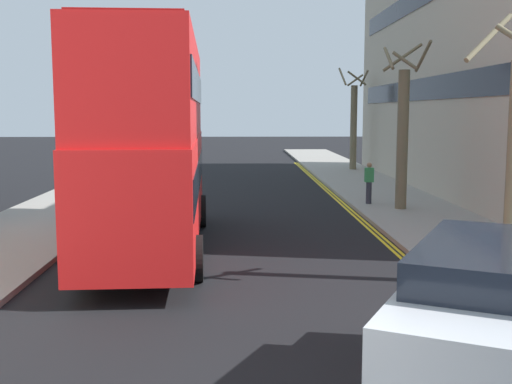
{
  "coord_description": "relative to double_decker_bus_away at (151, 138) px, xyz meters",
  "views": [
    {
      "loc": [
        0.06,
        -4.15,
        3.74
      ],
      "look_at": [
        0.5,
        11.0,
        1.8
      ],
      "focal_mm": 44.34,
      "sensor_mm": 36.0,
      "label": 1
    }
  ],
  "objects": [
    {
      "name": "double_decker_bus_away",
      "position": [
        0.0,
        0.0,
        0.0
      ],
      "size": [
        3.11,
        10.89,
        5.64
      ],
      "color": "red",
      "rests_on": "ground"
    },
    {
      "name": "sidewalk_left",
      "position": [
        -4.25,
        3.21,
        -2.96
      ],
      "size": [
        4.0,
        80.0,
        0.14
      ],
      "primitive_type": "cube",
      "color": "gray",
      "rests_on": "ground"
    },
    {
      "name": "street_tree_mid",
      "position": [
        8.38,
        6.19,
        -0.08
      ],
      "size": [
        1.49,
        1.51,
        6.13
      ],
      "color": "#6B6047",
      "rests_on": "sidewalk_right"
    },
    {
      "name": "sidewalk_right",
      "position": [
        8.75,
        3.21,
        -2.96
      ],
      "size": [
        4.0,
        80.0,
        0.14
      ],
      "primitive_type": "cube",
      "color": "gray",
      "rests_on": "ground"
    },
    {
      "name": "pedestrian_far",
      "position": [
        7.45,
        7.5,
        -2.04
      ],
      "size": [
        0.34,
        0.22,
        1.62
      ],
      "color": "#2D2D38",
      "rests_on": "sidewalk_right"
    },
    {
      "name": "street_tree_near",
      "position": [
        9.5,
        22.24,
        -0.03
      ],
      "size": [
        1.68,
        1.62,
        6.3
      ],
      "color": "#6B6047",
      "rests_on": "sidewalk_right"
    },
    {
      "name": "kerb_line_outer",
      "position": [
        6.65,
        1.21,
        -3.03
      ],
      "size": [
        0.1,
        56.0,
        0.01
      ],
      "primitive_type": "cube",
      "color": "yellow",
      "rests_on": "ground"
    },
    {
      "name": "taxi_minivan",
      "position": [
        5.36,
        -9.6,
        -1.96
      ],
      "size": [
        3.84,
        5.13,
        2.12
      ],
      "color": "silver",
      "rests_on": "ground"
    },
    {
      "name": "kerb_line_inner",
      "position": [
        6.49,
        1.21,
        -3.03
      ],
      "size": [
        0.1,
        56.0,
        0.01
      ],
      "primitive_type": "cube",
      "color": "yellow",
      "rests_on": "ground"
    }
  ]
}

